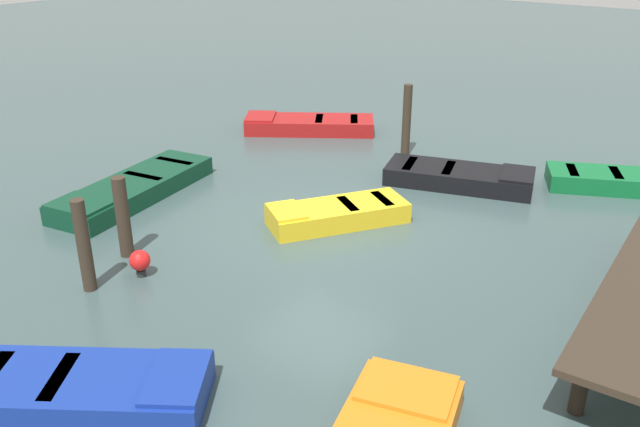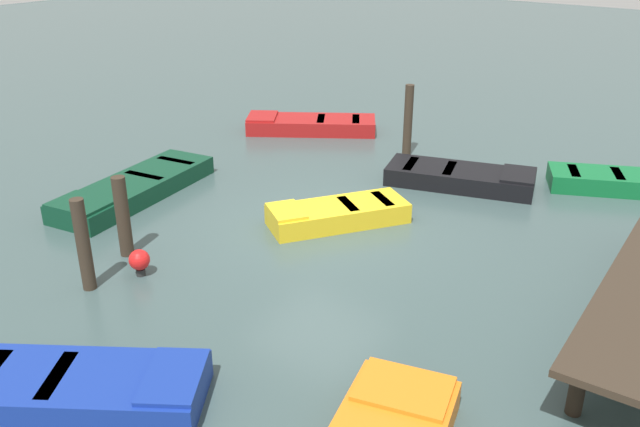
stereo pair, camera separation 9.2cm
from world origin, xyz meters
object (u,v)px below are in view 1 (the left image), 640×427
(rowboat_black, at_px, (460,176))
(mooring_piling_far_right, at_px, (123,217))
(rowboat_yellow, at_px, (337,213))
(rowboat_red, at_px, (309,124))
(rowboat_dark_green, at_px, (134,188))
(mooring_piling_mid_right, at_px, (407,120))
(rowboat_green, at_px, (628,181))
(marker_buoy, at_px, (140,261))
(rowboat_blue, at_px, (82,388))
(mooring_piling_mid_left, at_px, (84,246))

(rowboat_black, bearing_deg, mooring_piling_far_right, -133.42)
(rowboat_yellow, relative_size, mooring_piling_far_right, 1.91)
(rowboat_red, relative_size, rowboat_yellow, 1.27)
(rowboat_dark_green, distance_m, mooring_piling_mid_right, 6.95)
(rowboat_black, height_order, mooring_piling_far_right, mooring_piling_far_right)
(rowboat_yellow, relative_size, rowboat_green, 0.82)
(rowboat_yellow, xyz_separation_m, marker_buoy, (3.77, -1.44, 0.07))
(rowboat_yellow, bearing_deg, marker_buoy, 11.97)
(rowboat_blue, bearing_deg, rowboat_black, 52.90)
(rowboat_blue, relative_size, rowboat_red, 0.91)
(rowboat_black, distance_m, mooring_piling_far_right, 7.58)
(rowboat_blue, distance_m, rowboat_green, 12.28)
(rowboat_black, relative_size, marker_buoy, 7.30)
(marker_buoy, bearing_deg, rowboat_red, -161.27)
(rowboat_green, xyz_separation_m, mooring_piling_far_right, (8.80, -6.47, 0.54))
(mooring_piling_mid_right, bearing_deg, rowboat_dark_green, -28.56)
(mooring_piling_far_right, bearing_deg, rowboat_green, 143.68)
(rowboat_black, xyz_separation_m, mooring_piling_mid_right, (-1.13, -2.10, 0.70))
(marker_buoy, bearing_deg, rowboat_yellow, 159.13)
(rowboat_dark_green, height_order, rowboat_black, same)
(rowboat_blue, xyz_separation_m, rowboat_red, (-10.98, -4.86, -0.00))
(rowboat_red, bearing_deg, rowboat_blue, 79.79)
(rowboat_red, xyz_separation_m, rowboat_dark_green, (6.19, -0.06, -0.00))
(rowboat_yellow, bearing_deg, mooring_piling_mid_right, -134.16)
(rowboat_dark_green, bearing_deg, rowboat_black, 122.46)
(rowboat_blue, height_order, rowboat_green, same)
(rowboat_blue, xyz_separation_m, rowboat_yellow, (-6.35, -0.57, 0.00))
(rowboat_yellow, xyz_separation_m, mooring_piling_mid_left, (4.57, -1.76, 0.59))
(rowboat_yellow, distance_m, marker_buoy, 4.04)
(mooring_piling_far_right, bearing_deg, rowboat_dark_green, -131.54)
(rowboat_dark_green, bearing_deg, mooring_piling_far_right, 38.44)
(rowboat_red, height_order, mooring_piling_mid_right, mooring_piling_mid_right)
(rowboat_blue, height_order, rowboat_dark_green, same)
(rowboat_blue, height_order, rowboat_red, same)
(rowboat_blue, bearing_deg, rowboat_green, 38.51)
(mooring_piling_mid_right, relative_size, marker_buoy, 3.82)
(mooring_piling_far_right, height_order, marker_buoy, mooring_piling_far_right)
(rowboat_red, bearing_deg, mooring_piling_mid_right, 143.81)
(rowboat_yellow, height_order, mooring_piling_mid_right, mooring_piling_mid_right)
(rowboat_black, xyz_separation_m, rowboat_green, (-2.00, 3.16, -0.00))
(rowboat_blue, xyz_separation_m, rowboat_dark_green, (-4.79, -4.92, -0.00))
(rowboat_red, xyz_separation_m, mooring_piling_mid_right, (0.12, 3.24, 0.70))
(rowboat_dark_green, height_order, mooring_piling_mid_left, mooring_piling_mid_left)
(rowboat_green, bearing_deg, mooring_piling_mid_right, 163.65)
(rowboat_yellow, xyz_separation_m, mooring_piling_mid_right, (-4.51, -1.04, 0.70))
(rowboat_dark_green, relative_size, marker_buoy, 8.75)
(mooring_piling_far_right, bearing_deg, mooring_piling_mid_left, 23.20)
(rowboat_yellow, bearing_deg, rowboat_green, 174.81)
(rowboat_dark_green, bearing_deg, mooring_piling_mid_left, 30.67)
(rowboat_dark_green, height_order, rowboat_yellow, same)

